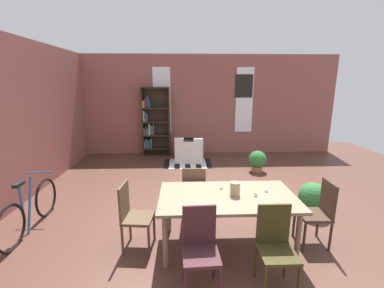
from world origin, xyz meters
name	(u,v)px	position (x,y,z in m)	size (l,w,h in m)	color
ground_plane	(224,225)	(0.00, 0.00, 0.00)	(11.77, 11.77, 0.00)	#54332A
back_wall_brick	(203,105)	(0.00, 4.59, 1.58)	(8.55, 0.12, 3.16)	#93534D
window_pane_0	(162,101)	(-1.32, 4.52, 1.74)	(0.55, 0.02, 2.05)	white
window_pane_1	(244,100)	(1.32, 4.52, 1.74)	(0.55, 0.02, 2.05)	white
dining_table	(227,201)	(-0.06, -0.53, 0.69)	(1.87, 1.05, 0.77)	#7C684F
vase_on_table	(235,189)	(0.04, -0.53, 0.87)	(0.14, 0.14, 0.19)	#998466
tealight_candle_0	(221,188)	(-0.11, -0.30, 0.79)	(0.04, 0.04, 0.04)	silver
tealight_candle_1	(266,191)	(0.51, -0.43, 0.79)	(0.04, 0.04, 0.04)	silver
tealight_candle_2	(256,194)	(0.32, -0.56, 0.80)	(0.04, 0.04, 0.05)	silver
dining_chair_near_right	(275,245)	(0.36, -1.27, 0.51)	(0.40, 0.40, 0.95)	#352F14
dining_chair_far_left	(194,191)	(-0.49, 0.22, 0.51)	(0.43, 0.43, 0.95)	brown
dining_chair_head_right	(319,211)	(1.25, -0.53, 0.51)	(0.41, 0.41, 0.95)	#3D2B1F
dining_chair_near_left	(200,246)	(-0.49, -1.27, 0.51)	(0.42, 0.42, 0.95)	#401F24
dining_chair_head_left	(133,214)	(-1.37, -0.52, 0.51)	(0.43, 0.43, 0.95)	brown
bookshelf_tall	(154,122)	(-1.58, 4.35, 1.06)	(0.87, 0.28, 2.16)	#2D2319
armchair_white	(190,152)	(-0.47, 3.63, 0.28)	(0.89, 0.89, 0.75)	silver
bicycle_second	(30,210)	(-3.08, -0.01, 0.34)	(0.44, 1.66, 0.88)	black
potted_plant_by_shelf	(312,198)	(1.60, 0.31, 0.32)	(0.48, 0.48, 0.59)	#9E6042
potted_plant_corner	(257,160)	(1.28, 2.60, 0.30)	(0.46, 0.46, 0.56)	#9E6042
striped_rug	(188,163)	(-0.53, 3.35, 0.00)	(1.36, 0.96, 0.01)	black
framed_picture	(244,86)	(1.29, 4.51, 2.19)	(0.56, 0.03, 0.72)	black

